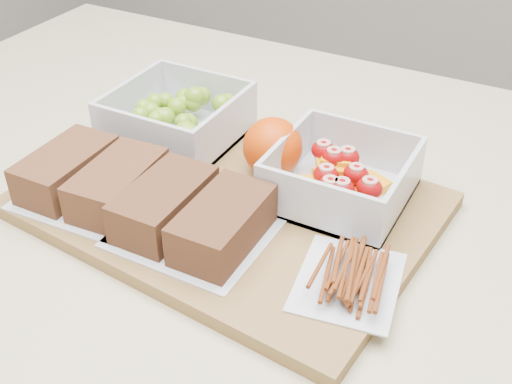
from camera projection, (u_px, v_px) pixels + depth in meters
cutting_board at (228, 204)px, 0.70m from camera, size 0.45×0.34×0.02m
grape_container at (179, 118)px, 0.78m from camera, size 0.14×0.14×0.06m
fruit_container at (341, 179)px, 0.68m from camera, size 0.14×0.14×0.06m
orange at (273, 147)px, 0.71m from camera, size 0.07×0.07×0.07m
sandwich_bag_left at (92, 178)px, 0.68m from camera, size 0.15×0.14×0.04m
sandwich_bag_center at (193, 215)px, 0.63m from camera, size 0.15×0.13×0.05m
pretzel_bag at (349, 273)px, 0.58m from camera, size 0.11×0.12×0.02m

